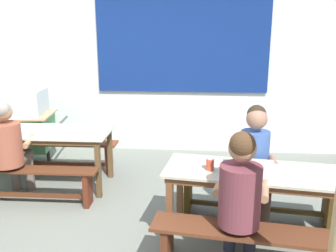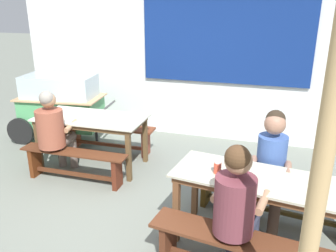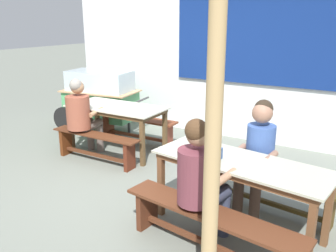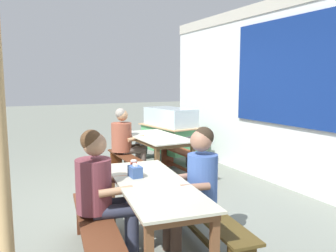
{
  "view_description": "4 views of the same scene",
  "coord_description": "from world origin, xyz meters",
  "px_view_note": "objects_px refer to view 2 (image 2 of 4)",
  "views": [
    {
      "loc": [
        0.85,
        -3.3,
        1.97
      ],
      "look_at": [
        0.48,
        0.91,
        0.85
      ],
      "focal_mm": 39.31,
      "sensor_mm": 36.0,
      "label": 1
    },
    {
      "loc": [
        1.39,
        -3.07,
        2.24
      ],
      "look_at": [
        0.25,
        0.56,
        0.88
      ],
      "focal_mm": 37.12,
      "sensor_mm": 36.0,
      "label": 2
    },
    {
      "loc": [
        2.44,
        -3.2,
        2.03
      ],
      "look_at": [
        0.31,
        0.33,
        0.79
      ],
      "focal_mm": 38.35,
      "sensor_mm": 36.0,
      "label": 3
    },
    {
      "loc": [
        4.21,
        -1.37,
        1.68
      ],
      "look_at": [
        -0.08,
        0.75,
        1.04
      ],
      "focal_mm": 36.45,
      "sensor_mm": 36.0,
      "label": 4
    }
  ],
  "objects_px": {
    "bench_far_back": "(109,134)",
    "person_left_back_turned": "(53,129)",
    "dining_table_far": "(91,122)",
    "bench_far_front": "(74,162)",
    "condiment_jar": "(217,167)",
    "wooden_support_post": "(315,207)",
    "person_near_front": "(237,203)",
    "person_right_near_table": "(271,162)",
    "food_cart": "(60,103)",
    "tissue_box": "(238,173)",
    "dining_table_near": "(265,186)",
    "bench_near_back": "(271,194)"
  },
  "relations": [
    {
      "from": "bench_far_back",
      "to": "tissue_box",
      "type": "relative_size",
      "value": 9.48
    },
    {
      "from": "dining_table_far",
      "to": "person_right_near_table",
      "type": "relative_size",
      "value": 1.25
    },
    {
      "from": "tissue_box",
      "to": "condiment_jar",
      "type": "bearing_deg",
      "value": 163.4
    },
    {
      "from": "bench_near_back",
      "to": "bench_far_front",
      "type": "bearing_deg",
      "value": 177.87
    },
    {
      "from": "dining_table_near",
      "to": "person_right_near_table",
      "type": "height_order",
      "value": "person_right_near_table"
    },
    {
      "from": "tissue_box",
      "to": "wooden_support_post",
      "type": "distance_m",
      "value": 1.35
    },
    {
      "from": "person_left_back_turned",
      "to": "wooden_support_post",
      "type": "xyz_separation_m",
      "value": [
        2.97,
        -1.92,
        0.57
      ]
    },
    {
      "from": "person_right_near_table",
      "to": "condiment_jar",
      "type": "xyz_separation_m",
      "value": [
        -0.47,
        -0.47,
        0.09
      ]
    },
    {
      "from": "bench_far_back",
      "to": "bench_far_front",
      "type": "height_order",
      "value": "same"
    },
    {
      "from": "dining_table_far",
      "to": "person_left_back_turned",
      "type": "relative_size",
      "value": 1.27
    },
    {
      "from": "person_right_near_table",
      "to": "person_near_front",
      "type": "height_order",
      "value": "person_near_front"
    },
    {
      "from": "dining_table_near",
      "to": "bench_far_front",
      "type": "height_order",
      "value": "dining_table_near"
    },
    {
      "from": "dining_table_far",
      "to": "bench_near_back",
      "type": "xyz_separation_m",
      "value": [
        2.49,
        -0.62,
        -0.37
      ]
    },
    {
      "from": "bench_far_front",
      "to": "food_cart",
      "type": "relative_size",
      "value": 0.83
    },
    {
      "from": "bench_far_front",
      "to": "person_near_front",
      "type": "distance_m",
      "value": 2.47
    },
    {
      "from": "dining_table_near",
      "to": "person_right_near_table",
      "type": "bearing_deg",
      "value": 86.43
    },
    {
      "from": "dining_table_near",
      "to": "condiment_jar",
      "type": "height_order",
      "value": "condiment_jar"
    },
    {
      "from": "bench_near_back",
      "to": "tissue_box",
      "type": "relative_size",
      "value": 11.08
    },
    {
      "from": "dining_table_near",
      "to": "person_near_front",
      "type": "relative_size",
      "value": 1.43
    },
    {
      "from": "dining_table_far",
      "to": "tissue_box",
      "type": "relative_size",
      "value": 9.91
    },
    {
      "from": "dining_table_far",
      "to": "bench_far_front",
      "type": "relative_size",
      "value": 1.06
    },
    {
      "from": "bench_far_back",
      "to": "person_right_near_table",
      "type": "distance_m",
      "value": 2.77
    },
    {
      "from": "dining_table_far",
      "to": "dining_table_near",
      "type": "relative_size",
      "value": 0.87
    },
    {
      "from": "condiment_jar",
      "to": "person_left_back_turned",
      "type": "bearing_deg",
      "value": 162.97
    },
    {
      "from": "person_right_near_table",
      "to": "food_cart",
      "type": "bearing_deg",
      "value": 157.4
    },
    {
      "from": "bench_far_back",
      "to": "person_near_front",
      "type": "distance_m",
      "value": 3.07
    },
    {
      "from": "bench_far_front",
      "to": "tissue_box",
      "type": "height_order",
      "value": "tissue_box"
    },
    {
      "from": "dining_table_near",
      "to": "bench_far_back",
      "type": "height_order",
      "value": "dining_table_near"
    },
    {
      "from": "person_right_near_table",
      "to": "dining_table_far",
      "type": "bearing_deg",
      "value": 164.45
    },
    {
      "from": "bench_far_back",
      "to": "person_left_back_turned",
      "type": "xyz_separation_m",
      "value": [
        -0.29,
        -0.98,
        0.39
      ]
    },
    {
      "from": "bench_far_front",
      "to": "bench_near_back",
      "type": "relative_size",
      "value": 0.85
    },
    {
      "from": "person_right_near_table",
      "to": "bench_near_back",
      "type": "bearing_deg",
      "value": 59.34
    },
    {
      "from": "dining_table_near",
      "to": "person_left_back_turned",
      "type": "bearing_deg",
      "value": 166.03
    },
    {
      "from": "dining_table_near",
      "to": "bench_near_back",
      "type": "relative_size",
      "value": 1.03
    },
    {
      "from": "bench_far_front",
      "to": "person_left_back_turned",
      "type": "xyz_separation_m",
      "value": [
        -0.31,
        0.06,
        0.41
      ]
    },
    {
      "from": "dining_table_far",
      "to": "condiment_jar",
      "type": "distance_m",
      "value": 2.29
    },
    {
      "from": "wooden_support_post",
      "to": "person_left_back_turned",
      "type": "bearing_deg",
      "value": 147.04
    },
    {
      "from": "person_near_front",
      "to": "person_left_back_turned",
      "type": "bearing_deg",
      "value": 156.12
    },
    {
      "from": "dining_table_near",
      "to": "wooden_support_post",
      "type": "xyz_separation_m",
      "value": [
        0.25,
        -1.25,
        0.6
      ]
    },
    {
      "from": "bench_near_back",
      "to": "person_right_near_table",
      "type": "relative_size",
      "value": 1.4
    },
    {
      "from": "dining_table_far",
      "to": "bench_far_front",
      "type": "bearing_deg",
      "value": -89.06
    },
    {
      "from": "dining_table_far",
      "to": "bench_near_back",
      "type": "relative_size",
      "value": 0.89
    },
    {
      "from": "condiment_jar",
      "to": "wooden_support_post",
      "type": "relative_size",
      "value": 0.05
    },
    {
      "from": "person_right_near_table",
      "to": "tissue_box",
      "type": "relative_size",
      "value": 7.94
    },
    {
      "from": "food_cart",
      "to": "person_left_back_turned",
      "type": "relative_size",
      "value": 1.44
    },
    {
      "from": "dining_table_near",
      "to": "food_cart",
      "type": "distance_m",
      "value": 3.92
    },
    {
      "from": "bench_far_back",
      "to": "person_left_back_turned",
      "type": "height_order",
      "value": "person_left_back_turned"
    },
    {
      "from": "person_near_front",
      "to": "tissue_box",
      "type": "distance_m",
      "value": 0.37
    },
    {
      "from": "condiment_jar",
      "to": "tissue_box",
      "type": "bearing_deg",
      "value": -16.6
    },
    {
      "from": "condiment_jar",
      "to": "wooden_support_post",
      "type": "distance_m",
      "value": 1.48
    }
  ]
}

